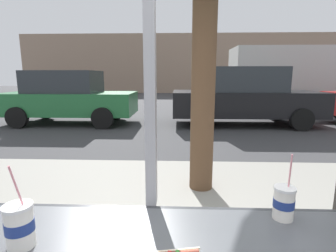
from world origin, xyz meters
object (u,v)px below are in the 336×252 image
(soda_cup_right, at_px, (20,225))
(parked_car_black, at_px, (244,96))
(soda_cup_left, at_px, (284,202))
(parked_car_green, at_px, (69,97))
(box_truck, at_px, (301,75))

(soda_cup_right, bearing_deg, parked_car_black, 70.48)
(soda_cup_left, height_order, parked_car_black, parked_car_black)
(parked_car_green, distance_m, box_truck, 10.58)
(parked_car_black, bearing_deg, soda_cup_left, -102.54)
(parked_car_green, bearing_deg, soda_cup_right, -68.28)
(box_truck, bearing_deg, parked_car_black, -129.04)
(soda_cup_right, distance_m, parked_car_green, 8.02)
(parked_car_black, bearing_deg, parked_car_green, -180.00)
(parked_car_green, distance_m, parked_car_black, 5.61)
(soda_cup_right, distance_m, box_truck, 13.80)
(soda_cup_right, distance_m, parked_car_black, 7.91)
(soda_cup_right, height_order, box_truck, box_truck)
(parked_car_green, xyz_separation_m, parked_car_black, (5.61, 0.00, 0.04))
(soda_cup_left, bearing_deg, parked_car_green, 119.01)
(soda_cup_left, bearing_deg, parked_car_black, 77.46)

